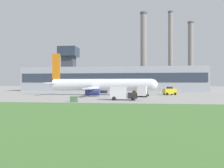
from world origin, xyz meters
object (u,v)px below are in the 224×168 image
object	(u,v)px
airplane	(100,85)
fuel_truck	(122,94)
pushback_tug	(170,91)
baggage_truck	(143,92)
ground_crew_person	(137,94)

from	to	relation	value
airplane	fuel_truck	bearing A→B (deg)	-67.05
pushback_tug	baggage_truck	world-z (taller)	baggage_truck
fuel_truck	ground_crew_person	size ratio (longest dim) A/B	2.98
airplane	baggage_truck	bearing A→B (deg)	-30.90
baggage_truck	ground_crew_person	bearing A→B (deg)	-102.40
baggage_truck	pushback_tug	bearing A→B (deg)	52.12
fuel_truck	ground_crew_person	distance (m)	4.94
fuel_truck	pushback_tug	bearing A→B (deg)	59.78
airplane	ground_crew_person	distance (m)	15.65
airplane	pushback_tug	bearing A→B (deg)	8.64
airplane	baggage_truck	distance (m)	12.75
pushback_tug	fuel_truck	world-z (taller)	fuel_truck
airplane	baggage_truck	world-z (taller)	airplane
pushback_tug	fuel_truck	xyz separation A→B (m)	(-11.13, -19.11, 0.22)
baggage_truck	ground_crew_person	xyz separation A→B (m)	(-1.26, -5.72, -0.33)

